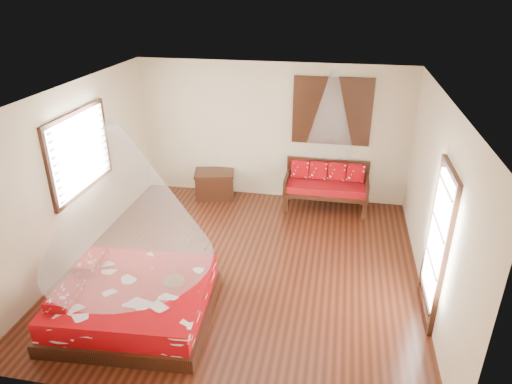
% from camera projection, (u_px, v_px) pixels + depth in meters
% --- Properties ---
extents(room, '(5.54, 5.54, 2.84)m').
position_uv_depth(room, '(243.00, 188.00, 6.80)').
color(room, black).
rests_on(room, ground).
extents(bed, '(2.17, 1.99, 0.64)m').
position_uv_depth(bed, '(134.00, 301.00, 6.20)').
color(bed, black).
rests_on(bed, floor).
extents(daybed, '(1.65, 0.73, 0.94)m').
position_uv_depth(daybed, '(326.00, 184.00, 9.09)').
color(daybed, black).
rests_on(daybed, floor).
extents(storage_chest, '(0.93, 0.76, 0.56)m').
position_uv_depth(storage_chest, '(215.00, 184.00, 9.65)').
color(storage_chest, black).
rests_on(storage_chest, floor).
extents(shutter_panel, '(1.52, 0.06, 1.32)m').
position_uv_depth(shutter_panel, '(332.00, 111.00, 8.81)').
color(shutter_panel, black).
rests_on(shutter_panel, wall_back).
extents(window_left, '(0.10, 1.74, 1.34)m').
position_uv_depth(window_left, '(80.00, 152.00, 7.31)').
color(window_left, black).
rests_on(window_left, wall_left).
extents(glazed_door, '(0.08, 1.02, 2.16)m').
position_uv_depth(glazed_door, '(436.00, 245.00, 5.95)').
color(glazed_door, black).
rests_on(glazed_door, floor).
extents(wine_tray, '(0.29, 0.29, 0.23)m').
position_uv_depth(wine_tray, '(174.00, 279.00, 6.14)').
color(wine_tray, brown).
rests_on(wine_tray, bed).
extents(mosquito_net_main, '(2.19, 2.19, 1.80)m').
position_uv_depth(mosquito_net_main, '(120.00, 195.00, 5.52)').
color(mosquito_net_main, white).
rests_on(mosquito_net_main, ceiling).
extents(mosquito_net_daybed, '(0.93, 0.93, 1.50)m').
position_uv_depth(mosquito_net_daybed, '(331.00, 113.00, 8.35)').
color(mosquito_net_daybed, white).
rests_on(mosquito_net_daybed, ceiling).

